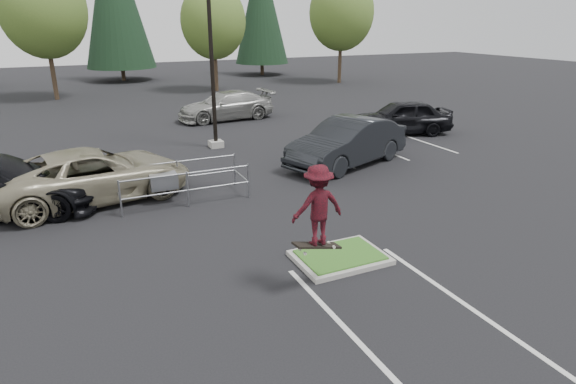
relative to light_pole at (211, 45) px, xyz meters
name	(u,v)px	position (x,y,z in m)	size (l,w,h in m)	color
ground	(340,260)	(-0.50, -12.00, -4.56)	(120.00, 120.00, 0.00)	black
grass_median	(340,257)	(-0.50, -12.00, -4.48)	(2.20, 1.60, 0.16)	gray
stall_lines	(215,192)	(-1.85, -5.98, -4.56)	(22.62, 17.60, 0.01)	silver
light_pole	(211,45)	(0.00, 0.00, 0.00)	(0.70, 0.60, 10.12)	gray
decid_b	(43,12)	(-6.51, 18.53, 1.48)	(5.89, 5.89, 9.64)	#38281C
decid_c	(213,24)	(5.49, 17.83, 0.69)	(5.12, 5.12, 8.38)	#38281C
decid_d	(341,15)	(17.49, 18.33, 1.35)	(5.76, 5.76, 9.43)	#38281C
conif_c	(261,6)	(13.50, 27.50, 2.29)	(5.50, 5.50, 12.50)	#38281C
cart_corral	(168,180)	(-3.46, -6.19, -3.83)	(4.11, 1.51, 1.16)	gray
skateboarder	(318,206)	(-1.70, -12.99, -2.57)	(1.14, 0.68, 1.94)	black
car_l_tan	(93,175)	(-5.60, -5.00, -3.71)	(2.81, 6.10, 1.70)	gray
car_r_charc	(348,142)	(4.00, -5.00, -3.62)	(1.98, 5.67, 1.87)	black
car_r_black	(402,117)	(9.50, -1.35, -3.69)	(2.05, 5.10, 1.74)	black
car_far_silver	(226,106)	(2.49, 6.00, -3.74)	(2.29, 5.64, 1.64)	#979893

